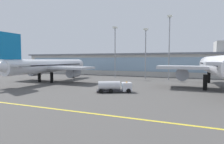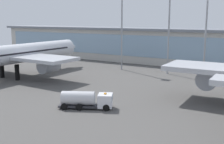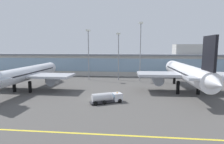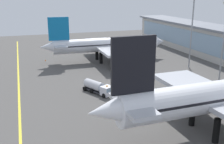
# 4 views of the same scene
# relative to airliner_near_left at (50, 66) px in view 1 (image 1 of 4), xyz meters

# --- Properties ---
(ground_plane) EXTENTS (198.07, 198.07, 0.00)m
(ground_plane) POSITION_rel_airliner_near_left_xyz_m (26.05, -8.68, -5.93)
(ground_plane) COLOR #514F4C
(taxiway_centreline_stripe) EXTENTS (158.46, 0.50, 0.01)m
(taxiway_centreline_stripe) POSITION_rel_airliner_near_left_xyz_m (26.05, -30.68, -5.93)
(taxiway_centreline_stripe) COLOR yellow
(taxiway_centreline_stripe) RESTS_ON ground
(terminal_building) EXTENTS (144.48, 14.00, 16.92)m
(terminal_building) POSITION_rel_airliner_near_left_xyz_m (27.96, 41.10, 0.36)
(terminal_building) COLOR beige
(terminal_building) RESTS_ON ground
(airliner_near_left) EXTENTS (33.29, 46.51, 16.25)m
(airliner_near_left) POSITION_rel_airliner_near_left_xyz_m (0.00, 0.00, 0.00)
(airliner_near_left) COLOR black
(airliner_near_left) RESTS_ON ground
(airliner_near_right) EXTENTS (33.04, 47.70, 18.26)m
(airliner_near_right) POSITION_rel_airliner_near_left_xyz_m (55.88, 3.08, 0.75)
(airliner_near_right) COLOR black
(airliner_near_right) RESTS_ON ground
(fuel_tanker_truck) EXTENTS (9.16, 6.29, 2.90)m
(fuel_tanker_truck) POSITION_rel_airliner_near_left_xyz_m (30.73, -11.83, -4.43)
(fuel_tanker_truck) COLOR black
(fuel_tanker_truck) RESTS_ON ground
(apron_light_mast_west) EXTENTS (1.80, 1.80, 23.39)m
(apron_light_mast_west) POSITION_rel_airliner_near_left_xyz_m (17.35, 23.44, 9.39)
(apron_light_mast_west) COLOR gray
(apron_light_mast_west) RESTS_ON ground
(apron_light_mast_centre) EXTENTS (1.80, 1.80, 21.87)m
(apron_light_mast_centre) POSITION_rel_airliner_near_left_xyz_m (31.30, 24.26, 8.55)
(apron_light_mast_centre) COLOR gray
(apron_light_mast_centre) RESTS_ON ground
(apron_light_mast_east) EXTENTS (1.80, 1.80, 26.38)m
(apron_light_mast_east) POSITION_rel_airliner_near_left_xyz_m (41.25, 23.10, 11.04)
(apron_light_mast_east) COLOR gray
(apron_light_mast_east) RESTS_ON ground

